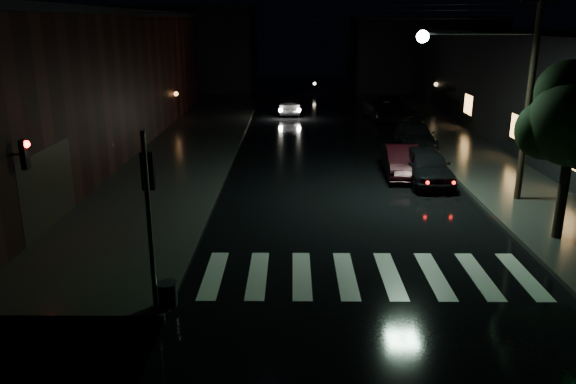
{
  "coord_description": "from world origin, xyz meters",
  "views": [
    {
      "loc": [
        0.94,
        -13.42,
        6.61
      ],
      "look_at": [
        0.81,
        3.01,
        1.6
      ],
      "focal_mm": 35.0,
      "sensor_mm": 36.0,
      "label": 1
    }
  ],
  "objects_px": {
    "parked_car_a": "(426,166)",
    "parked_car_b": "(402,161)",
    "parked_car_c": "(415,136)",
    "parked_car_d": "(388,108)",
    "oncoming_car": "(290,104)"
  },
  "relations": [
    {
      "from": "parked_car_b",
      "to": "parked_car_d",
      "type": "distance_m",
      "value": 15.01
    },
    {
      "from": "parked_car_a",
      "to": "parked_car_c",
      "type": "xyz_separation_m",
      "value": [
        0.98,
        6.91,
        -0.08
      ]
    },
    {
      "from": "parked_car_c",
      "to": "parked_car_d",
      "type": "height_order",
      "value": "parked_car_d"
    },
    {
      "from": "parked_car_d",
      "to": "parked_car_a",
      "type": "bearing_deg",
      "value": -98.26
    },
    {
      "from": "parked_car_a",
      "to": "parked_car_d",
      "type": "height_order",
      "value": "parked_car_d"
    },
    {
      "from": "parked_car_d",
      "to": "oncoming_car",
      "type": "height_order",
      "value": "parked_car_d"
    },
    {
      "from": "parked_car_a",
      "to": "parked_car_b",
      "type": "xyz_separation_m",
      "value": [
        -0.82,
        1.1,
        -0.07
      ]
    },
    {
      "from": "parked_car_d",
      "to": "oncoming_car",
      "type": "xyz_separation_m",
      "value": [
        -6.89,
        2.51,
        -0.11
      ]
    },
    {
      "from": "parked_car_b",
      "to": "oncoming_car",
      "type": "distance_m",
      "value": 18.14
    },
    {
      "from": "parked_car_c",
      "to": "parked_car_d",
      "type": "xyz_separation_m",
      "value": [
        0.0,
        9.09,
        0.15
      ]
    },
    {
      "from": "parked_car_a",
      "to": "parked_car_d",
      "type": "bearing_deg",
      "value": 85.62
    },
    {
      "from": "parked_car_b",
      "to": "oncoming_car",
      "type": "xyz_separation_m",
      "value": [
        -5.09,
        17.41,
        0.02
      ]
    },
    {
      "from": "parked_car_b",
      "to": "parked_car_c",
      "type": "height_order",
      "value": "parked_car_b"
    },
    {
      "from": "parked_car_b",
      "to": "parked_car_c",
      "type": "relative_size",
      "value": 0.89
    },
    {
      "from": "parked_car_c",
      "to": "parked_car_d",
      "type": "distance_m",
      "value": 9.1
    }
  ]
}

